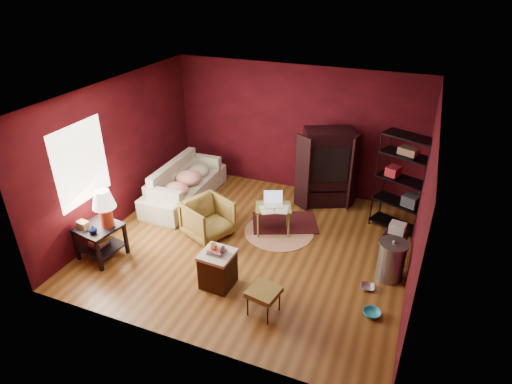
% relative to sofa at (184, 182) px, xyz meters
% --- Properties ---
extents(room, '(5.54, 5.04, 2.84)m').
position_rel_sofa_xyz_m(room, '(1.95, -1.02, 0.96)').
color(room, brown).
rests_on(room, ground).
extents(sofa, '(0.70, 2.30, 0.90)m').
position_rel_sofa_xyz_m(sofa, '(0.00, 0.00, 0.00)').
color(sofa, '#BBB9A1').
rests_on(sofa, ground).
extents(armchair, '(0.98, 1.00, 0.80)m').
position_rel_sofa_xyz_m(armchair, '(1.11, -1.03, -0.05)').
color(armchair, black).
rests_on(armchair, ground).
extents(pet_bowl_steel, '(0.24, 0.09, 0.23)m').
position_rel_sofa_xyz_m(pet_bowl_steel, '(4.18, -1.45, -0.33)').
color(pet_bowl_steel, '#B9BBC1').
rests_on(pet_bowl_steel, ground).
extents(pet_bowl_turquoise, '(0.27, 0.12, 0.26)m').
position_rel_sofa_xyz_m(pet_bowl_turquoise, '(4.33, -2.03, -0.32)').
color(pet_bowl_turquoise, '#29A7BF').
rests_on(pet_bowl_turquoise, ground).
extents(vase, '(0.15, 0.16, 0.14)m').
position_rel_sofa_xyz_m(vase, '(-0.26, -2.51, 0.25)').
color(vase, '#0E1946').
rests_on(vase, side_table).
extents(mug, '(0.15, 0.13, 0.12)m').
position_rel_sofa_xyz_m(mug, '(1.87, -2.25, 0.30)').
color(mug, '#E8CE71').
rests_on(mug, hamper).
extents(side_table, '(0.76, 0.76, 1.30)m').
position_rel_sofa_xyz_m(side_table, '(-0.25, -2.28, 0.33)').
color(side_table, black).
rests_on(side_table, ground).
extents(sofa_cushions, '(0.81, 1.95, 0.81)m').
position_rel_sofa_xyz_m(sofa_cushions, '(0.02, -0.03, -0.05)').
color(sofa_cushions, '#BBB9A1').
rests_on(sofa_cushions, sofa).
extents(hamper, '(0.53, 0.53, 0.71)m').
position_rel_sofa_xyz_m(hamper, '(1.92, -2.25, -0.12)').
color(hamper, '#3D240E').
rests_on(hamper, ground).
extents(footstool, '(0.50, 0.50, 0.44)m').
position_rel_sofa_xyz_m(footstool, '(2.83, -2.57, -0.07)').
color(footstool, black).
rests_on(footstool, ground).
extents(rug_round, '(1.53, 1.53, 0.01)m').
position_rel_sofa_xyz_m(rug_round, '(2.32, -0.44, -0.44)').
color(rug_round, beige).
rests_on(rug_round, ground).
extents(rug_oriental, '(1.50, 1.28, 0.01)m').
position_rel_sofa_xyz_m(rug_oriental, '(2.33, -0.10, -0.43)').
color(rug_oriental, '#521519').
rests_on(rug_oriental, ground).
extents(laptop_desk, '(0.79, 0.69, 0.82)m').
position_rel_sofa_xyz_m(laptop_desk, '(2.21, -0.47, 0.06)').
color(laptop_desk, olive).
rests_on(laptop_desk, ground).
extents(tv_armoire, '(1.21, 1.00, 1.67)m').
position_rel_sofa_xyz_m(tv_armoire, '(2.85, 1.00, 0.42)').
color(tv_armoire, black).
rests_on(tv_armoire, ground).
extents(wire_shelving, '(1.03, 0.73, 1.94)m').
position_rel_sofa_xyz_m(wire_shelving, '(4.41, 0.52, 0.62)').
color(wire_shelving, black).
rests_on(wire_shelving, ground).
extents(small_stand, '(0.42, 0.42, 0.73)m').
position_rel_sofa_xyz_m(small_stand, '(4.46, -0.49, 0.10)').
color(small_stand, black).
rests_on(small_stand, ground).
extents(trash_can, '(0.57, 0.57, 0.74)m').
position_rel_sofa_xyz_m(trash_can, '(4.45, -1.04, -0.10)').
color(trash_can, gray).
rests_on(trash_can, ground).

